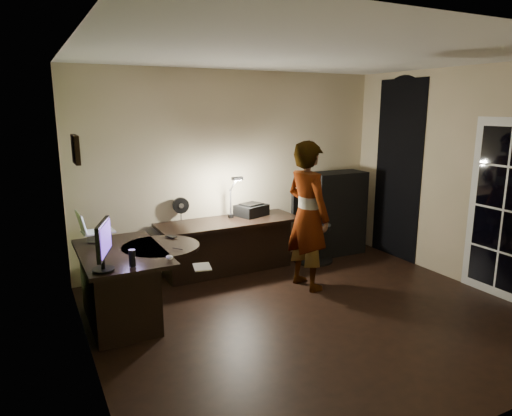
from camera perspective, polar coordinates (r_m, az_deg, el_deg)
name	(u,v)px	position (r m, az deg, el deg)	size (l,w,h in m)	color
floor	(312,315)	(5.13, 7.06, -13.18)	(4.50, 4.00, 0.01)	black
ceiling	(320,54)	(4.65, 8.00, 18.52)	(4.50, 4.00, 0.01)	silver
wall_back	(234,170)	(6.43, -2.71, 4.83)	(4.50, 0.01, 2.70)	#C9B791
wall_front	(495,244)	(3.30, 27.67, -4.05)	(4.50, 0.01, 2.70)	#C9B791
wall_left	(83,217)	(3.91, -20.86, -1.03)	(0.01, 4.00, 2.70)	#C9B791
wall_right	(466,178)	(6.25, 24.81, 3.46)	(0.01, 4.00, 2.70)	#C9B791
green_wall_overlay	(85,217)	(3.91, -20.64, -1.01)	(0.00, 4.00, 2.70)	#4D6527
arched_doorway	(398,170)	(7.01, 17.32, 4.50)	(0.01, 0.90, 2.60)	black
french_door	(504,210)	(5.97, 28.55, -0.22)	(0.02, 0.92, 2.10)	white
framed_picture	(76,149)	(4.28, -21.63, 6.82)	(0.04, 0.30, 0.25)	black
desk_left	(124,286)	(5.01, -16.21, -9.37)	(0.82, 1.33, 0.77)	black
desk_right	(230,246)	(6.21, -3.32, -4.82)	(1.93, 0.67, 0.72)	black
cabinet	(336,213)	(7.04, 10.01, -0.63)	(0.84, 0.42, 1.26)	black
laptop_stand	(98,236)	(5.30, -19.09, -3.32)	(0.22, 0.18, 0.09)	silver
laptop	(97,221)	(5.26, -19.22, -1.60)	(0.36, 0.33, 0.24)	silver
monitor	(102,253)	(4.30, -18.67, -5.34)	(0.10, 0.49, 0.32)	black
mouse	(169,257)	(4.48, -10.77, -6.06)	(0.07, 0.10, 0.04)	silver
phone	(171,236)	(5.24, -10.58, -3.51)	(0.07, 0.14, 0.01)	black
pen	(178,249)	(4.77, -9.77, -5.05)	(0.01, 0.12, 0.01)	black
speaker	(132,258)	(4.34, -15.21, -6.06)	(0.06, 0.06, 0.16)	black
notepad	(202,267)	(4.22, -6.75, -7.32)	(0.15, 0.21, 0.01)	silver
desk_fan	(181,210)	(6.14, -9.39, -0.20)	(0.22, 0.12, 0.33)	black
headphones	(252,210)	(6.58, -0.52, -0.27)	(0.18, 0.08, 0.09)	navy
printer	(251,210)	(6.38, -0.59, -0.25)	(0.41, 0.32, 0.18)	black
desk_lamp	(230,196)	(6.21, -3.21, 1.55)	(0.16, 0.29, 0.64)	black
office_chair	(314,226)	(6.65, 7.23, -2.29)	(0.58, 0.58, 1.04)	black
person	(308,216)	(5.59, 6.48, -0.96)	(0.65, 0.43, 1.83)	#D8A88C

